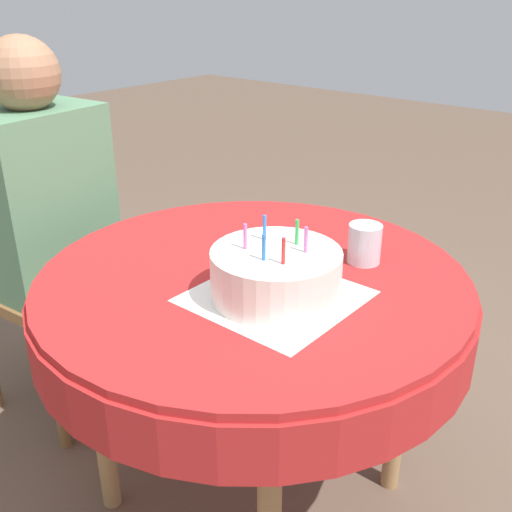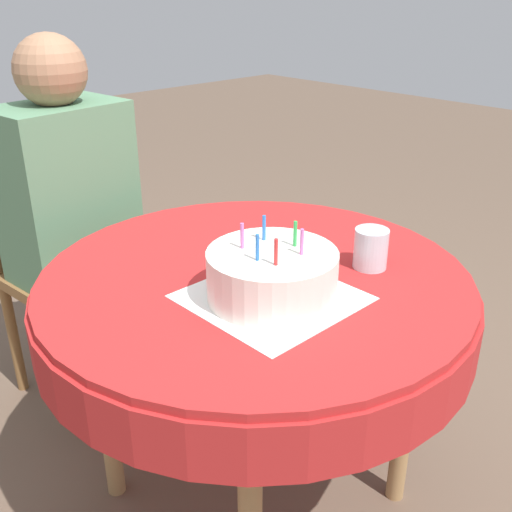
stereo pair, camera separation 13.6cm
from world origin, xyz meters
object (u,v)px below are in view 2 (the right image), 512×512
chair (64,256)px  person (71,195)px  birthday_cake (272,275)px  drinking_glass (371,248)px

chair → person: bearing=-90.0°
chair → person: (0.01, -0.09, 0.24)m
person → birthday_cake: 0.87m
drinking_glass → chair: bearing=106.9°
chair → person: 0.25m
chair → birthday_cake: chair is taller
chair → birthday_cake: bearing=-94.3°
drinking_glass → person: bearing=107.9°
person → drinking_glass: (0.30, -0.93, 0.02)m
person → birthday_cake: person is taller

